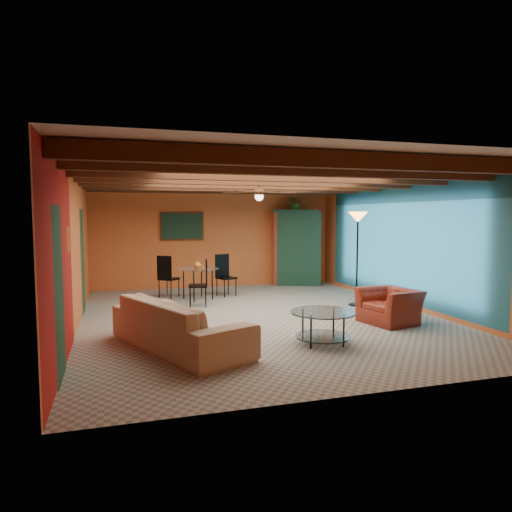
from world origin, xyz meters
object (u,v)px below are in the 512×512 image
object	(u,v)px
armchair	(390,306)
vase	(198,252)
floor_lamp	(357,259)
sofa	(180,324)
coffee_table	(323,327)
dining_table	(198,278)
armoire	(295,248)
potted_plant	(295,203)

from	to	relation	value
armchair	vase	size ratio (longest dim) A/B	5.54
armchair	floor_lamp	distance (m)	1.81
sofa	coffee_table	xyz separation A→B (m)	(2.10, -0.37, -0.11)
dining_table	vase	bearing A→B (deg)	0.00
sofa	floor_lamp	distance (m)	4.65
sofa	armoire	size ratio (longest dim) A/B	1.23
coffee_table	armchair	bearing A→B (deg)	26.79
potted_plant	armchair	bearing A→B (deg)	-91.24
armchair	vase	distance (m)	4.49
armoire	vase	size ratio (longest dim) A/B	11.76
dining_table	floor_lamp	xyz separation A→B (m)	(3.15, -1.68, 0.50)
armoire	potted_plant	bearing A→B (deg)	0.00
dining_table	floor_lamp	world-z (taller)	floor_lamp
dining_table	floor_lamp	bearing A→B (deg)	-28.15
sofa	armchair	world-z (taller)	sofa
armchair	floor_lamp	world-z (taller)	floor_lamp
armoire	vase	bearing A→B (deg)	-130.73
armchair	dining_table	world-z (taller)	dining_table
dining_table	potted_plant	size ratio (longest dim) A/B	3.88
armchair	potted_plant	distance (m)	5.25
coffee_table	floor_lamp	size ratio (longest dim) A/B	0.49
dining_table	armoire	distance (m)	3.40
armchair	coffee_table	world-z (taller)	armchair
dining_table	sofa	bearing A→B (deg)	-103.50
dining_table	floor_lamp	distance (m)	3.60
coffee_table	armoire	world-z (taller)	armoire
floor_lamp	dining_table	bearing A→B (deg)	151.85
sofa	floor_lamp	size ratio (longest dim) A/B	1.24
armchair	potted_plant	bearing A→B (deg)	166.86
armoire	vase	distance (m)	3.37
floor_lamp	potted_plant	bearing A→B (deg)	92.63
sofa	potted_plant	world-z (taller)	potted_plant
sofa	vase	size ratio (longest dim) A/B	14.47
floor_lamp	armchair	bearing A→B (deg)	-98.67
armchair	vase	xyz separation A→B (m)	(-2.89, 3.34, 0.78)
sofa	vase	distance (m)	4.02
armchair	dining_table	bearing A→B (deg)	-150.98
sofa	vase	bearing A→B (deg)	-36.87
coffee_table	armoire	bearing A→B (deg)	72.35
sofa	floor_lamp	bearing A→B (deg)	-85.44
armoire	potted_plant	world-z (taller)	potted_plant
armoire	dining_table	bearing A→B (deg)	-130.73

